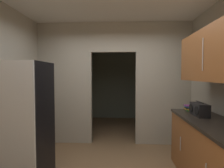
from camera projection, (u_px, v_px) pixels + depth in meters
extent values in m
cube|color=silver|center=(110.00, 0.00, 3.07)|extent=(3.85, 7.42, 0.06)
cube|color=#ADA899|center=(65.00, 83.00, 4.39)|extent=(1.23, 0.12, 2.74)
cube|color=#ADA899|center=(163.00, 84.00, 4.28)|extent=(1.21, 0.12, 2.74)
cube|color=#ADA899|center=(114.00, 37.00, 4.28)|extent=(1.01, 0.12, 0.66)
cube|color=gray|center=(116.00, 80.00, 6.95)|extent=(3.45, 0.10, 2.74)
cube|color=gray|center=(60.00, 81.00, 5.72)|extent=(0.10, 2.62, 2.74)
cube|color=gray|center=(172.00, 82.00, 5.56)|extent=(0.10, 2.62, 2.74)
cube|color=black|center=(19.00, 122.00, 2.78)|extent=(0.81, 0.70, 1.75)
cube|color=#B7BABC|center=(4.00, 129.00, 2.42)|extent=(0.81, 0.03, 1.75)
cube|color=brown|center=(215.00, 160.00, 2.50)|extent=(0.59, 2.03, 0.90)
cube|color=black|center=(215.00, 124.00, 2.47)|extent=(0.63, 2.03, 0.04)
cylinder|color=#B7BABC|center=(180.00, 144.00, 2.95)|extent=(0.01, 0.01, 0.22)
cube|color=brown|center=(217.00, 54.00, 2.43)|extent=(0.34, 1.82, 0.70)
cylinder|color=#B7BABC|center=(203.00, 54.00, 2.44)|extent=(0.01, 0.01, 0.42)
cube|color=black|center=(200.00, 110.00, 2.90)|extent=(0.17, 0.39, 0.19)
cylinder|color=#262626|center=(200.00, 102.00, 2.90)|extent=(0.02, 0.27, 0.02)
cylinder|color=black|center=(197.00, 111.00, 2.79)|extent=(0.01, 0.13, 0.13)
cylinder|color=black|center=(191.00, 108.00, 3.02)|extent=(0.01, 0.13, 0.13)
cube|color=#388C47|center=(189.00, 110.00, 3.30)|extent=(0.11, 0.15, 0.02)
cube|color=gold|center=(189.00, 109.00, 3.30)|extent=(0.14, 0.18, 0.02)
cube|color=black|center=(189.00, 108.00, 3.30)|extent=(0.12, 0.11, 0.02)
cube|color=#2D609E|center=(189.00, 107.00, 3.29)|extent=(0.11, 0.15, 0.03)
cube|color=#8C3893|center=(189.00, 106.00, 3.30)|extent=(0.13, 0.16, 0.01)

